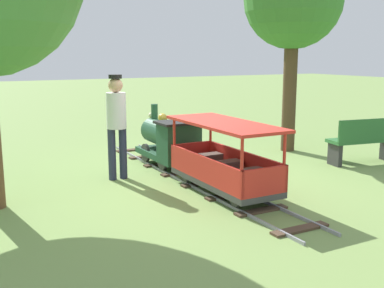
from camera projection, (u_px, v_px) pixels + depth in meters
The scene contains 7 objects.
ground_plane at pixel (195, 180), 7.29m from camera, with size 60.00×60.00×0.00m, color #75934C.
track at pixel (193, 178), 7.34m from camera, with size 0.74×5.70×0.04m.
locomotive at pixel (169, 140), 7.99m from camera, with size 0.70×1.45×1.00m.
passenger_car at pixel (224, 164), 6.48m from camera, with size 0.80×2.00×0.97m.
conductor_person at pixel (116, 118), 7.15m from camera, with size 0.30×0.30×1.62m.
park_bench at pixel (364, 141), 8.27m from camera, with size 1.35×0.60×0.82m.
oak_tree_far at pixel (293, 1), 8.95m from camera, with size 1.90×1.90×3.91m.
Camera 1 is at (-3.39, -6.18, 1.92)m, focal length 43.77 mm.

